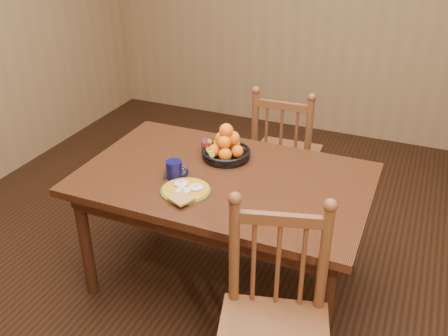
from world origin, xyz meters
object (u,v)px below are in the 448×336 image
at_px(chair_far, 285,154).
at_px(breakfast_plate, 186,190).
at_px(dining_table, 224,189).
at_px(fruit_bowl, 226,148).
at_px(chair_near, 274,327).
at_px(coffee_mug, 175,169).

xyz_separation_m(chair_far, breakfast_plate, (-0.22, -1.13, 0.28)).
xyz_separation_m(dining_table, fruit_bowl, (-0.08, 0.21, 0.15)).
distance_m(dining_table, chair_near, 0.91).
bearing_deg(dining_table, chair_near, -53.21).
relative_size(breakfast_plate, fruit_bowl, 1.05).
xyz_separation_m(dining_table, breakfast_plate, (-0.12, -0.24, 0.10)).
bearing_deg(fruit_bowl, chair_near, -56.41).
bearing_deg(dining_table, fruit_bowl, 110.36).
bearing_deg(fruit_bowl, chair_far, 75.59).
relative_size(coffee_mug, fruit_bowl, 0.46).
height_order(dining_table, chair_far, chair_far).
bearing_deg(chair_far, fruit_bowl, 73.18).
relative_size(dining_table, fruit_bowl, 5.52).
bearing_deg(coffee_mug, breakfast_plate, -43.65).
bearing_deg(chair_far, chair_near, 102.91).
xyz_separation_m(chair_near, fruit_bowl, (-0.61, 0.93, 0.31)).
bearing_deg(fruit_bowl, breakfast_plate, -95.24).
distance_m(chair_far, fruit_bowl, 0.78).
height_order(chair_far, fruit_bowl, chair_far).
relative_size(chair_far, fruit_bowl, 3.44).
bearing_deg(chair_far, coffee_mug, 69.01).
distance_m(breakfast_plate, coffee_mug, 0.17).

